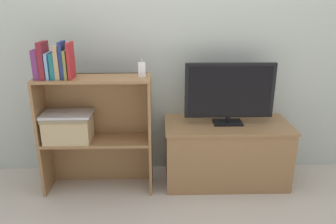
{
  "coord_description": "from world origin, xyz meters",
  "views": [
    {
      "loc": [
        -0.06,
        -2.14,
        1.41
      ],
      "look_at": [
        0.0,
        0.13,
        0.62
      ],
      "focal_mm": 35.0,
      "sensor_mm": 36.0,
      "label": 1
    }
  ],
  "objects_px": {
    "book_crimson": "(71,61)",
    "baby_monitor": "(142,70)",
    "tv_stand": "(226,152)",
    "laptop": "(67,114)",
    "tv": "(230,92)",
    "book_olive": "(67,64)",
    "book_maroon": "(44,60)",
    "book_tan": "(59,62)",
    "book_plum": "(38,64)",
    "book_navy": "(63,60)",
    "storage_basket_left": "(68,127)",
    "book_teal": "(54,66)",
    "book_skyblue": "(49,65)"
  },
  "relations": [
    {
      "from": "book_crimson",
      "to": "baby_monitor",
      "type": "height_order",
      "value": "book_crimson"
    },
    {
      "from": "tv_stand",
      "to": "laptop",
      "type": "bearing_deg",
      "value": -175.15
    },
    {
      "from": "tv",
      "to": "book_olive",
      "type": "relative_size",
      "value": 3.42
    },
    {
      "from": "book_maroon",
      "to": "book_tan",
      "type": "height_order",
      "value": "book_maroon"
    },
    {
      "from": "book_plum",
      "to": "book_olive",
      "type": "relative_size",
      "value": 1.02
    },
    {
      "from": "tv",
      "to": "baby_monitor",
      "type": "bearing_deg",
      "value": -172.52
    },
    {
      "from": "book_maroon",
      "to": "book_tan",
      "type": "bearing_deg",
      "value": 0.0
    },
    {
      "from": "laptop",
      "to": "tv",
      "type": "bearing_deg",
      "value": 4.77
    },
    {
      "from": "tv",
      "to": "book_crimson",
      "type": "xyz_separation_m",
      "value": [
        -1.13,
        -0.12,
        0.26
      ]
    },
    {
      "from": "book_maroon",
      "to": "book_crimson",
      "type": "relative_size",
      "value": 1.02
    },
    {
      "from": "tv_stand",
      "to": "book_navy",
      "type": "height_order",
      "value": "book_navy"
    },
    {
      "from": "tv",
      "to": "book_olive",
      "type": "bearing_deg",
      "value": -174.24
    },
    {
      "from": "book_olive",
      "to": "storage_basket_left",
      "type": "height_order",
      "value": "book_olive"
    },
    {
      "from": "tv_stand",
      "to": "book_plum",
      "type": "xyz_separation_m",
      "value": [
        -1.35,
        -0.12,
        0.74
      ]
    },
    {
      "from": "book_maroon",
      "to": "baby_monitor",
      "type": "xyz_separation_m",
      "value": [
        0.66,
        0.03,
        -0.07
      ]
    },
    {
      "from": "book_maroon",
      "to": "laptop",
      "type": "relative_size",
      "value": 0.7
    },
    {
      "from": "book_navy",
      "to": "book_crimson",
      "type": "height_order",
      "value": "book_navy"
    },
    {
      "from": "book_teal",
      "to": "book_olive",
      "type": "bearing_deg",
      "value": 0.0
    },
    {
      "from": "book_plum",
      "to": "storage_basket_left",
      "type": "xyz_separation_m",
      "value": [
        0.16,
        0.02,
        -0.47
      ]
    },
    {
      "from": "book_skyblue",
      "to": "laptop",
      "type": "distance_m",
      "value": 0.37
    },
    {
      "from": "book_plum",
      "to": "book_tan",
      "type": "relative_size",
      "value": 0.88
    },
    {
      "from": "book_tan",
      "to": "baby_monitor",
      "type": "bearing_deg",
      "value": 3.21
    },
    {
      "from": "book_navy",
      "to": "storage_basket_left",
      "type": "height_order",
      "value": "book_navy"
    },
    {
      "from": "tv",
      "to": "book_maroon",
      "type": "relative_size",
      "value": 2.68
    },
    {
      "from": "storage_basket_left",
      "to": "laptop",
      "type": "relative_size",
      "value": 0.95
    },
    {
      "from": "tv_stand",
      "to": "book_plum",
      "type": "bearing_deg",
      "value": -175.01
    },
    {
      "from": "book_maroon",
      "to": "book_navy",
      "type": "bearing_deg",
      "value": 0.0
    },
    {
      "from": "baby_monitor",
      "to": "laptop",
      "type": "xyz_separation_m",
      "value": [
        -0.55,
        -0.01,
        -0.32
      ]
    },
    {
      "from": "book_maroon",
      "to": "laptop",
      "type": "distance_m",
      "value": 0.41
    },
    {
      "from": "book_olive",
      "to": "baby_monitor",
      "type": "xyz_separation_m",
      "value": [
        0.51,
        0.03,
        -0.05
      ]
    },
    {
      "from": "storage_basket_left",
      "to": "book_skyblue",
      "type": "bearing_deg",
      "value": -168.1
    },
    {
      "from": "book_plum",
      "to": "baby_monitor",
      "type": "xyz_separation_m",
      "value": [
        0.71,
        0.03,
        -0.05
      ]
    },
    {
      "from": "book_tan",
      "to": "book_crimson",
      "type": "xyz_separation_m",
      "value": [
        0.08,
        0.0,
        0.01
      ]
    },
    {
      "from": "book_teal",
      "to": "storage_basket_left",
      "type": "height_order",
      "value": "book_teal"
    },
    {
      "from": "book_plum",
      "to": "baby_monitor",
      "type": "height_order",
      "value": "book_plum"
    },
    {
      "from": "tv",
      "to": "laptop",
      "type": "xyz_separation_m",
      "value": [
        -1.2,
        -0.1,
        -0.13
      ]
    },
    {
      "from": "book_teal",
      "to": "book_navy",
      "type": "xyz_separation_m",
      "value": [
        0.06,
        0.0,
        0.04
      ]
    },
    {
      "from": "tv_stand",
      "to": "book_plum",
      "type": "relative_size",
      "value": 4.84
    },
    {
      "from": "book_olive",
      "to": "book_crimson",
      "type": "bearing_deg",
      "value": 0.0
    },
    {
      "from": "tv_stand",
      "to": "book_crimson",
      "type": "distance_m",
      "value": 1.37
    },
    {
      "from": "baby_monitor",
      "to": "book_skyblue",
      "type": "bearing_deg",
      "value": -177.12
    },
    {
      "from": "book_plum",
      "to": "book_navy",
      "type": "xyz_separation_m",
      "value": [
        0.17,
        0.0,
        0.03
      ]
    },
    {
      "from": "book_olive",
      "to": "laptop",
      "type": "relative_size",
      "value": 0.55
    },
    {
      "from": "book_plum",
      "to": "baby_monitor",
      "type": "distance_m",
      "value": 0.71
    },
    {
      "from": "book_tan",
      "to": "tv_stand",
      "type": "bearing_deg",
      "value": 5.57
    },
    {
      "from": "book_navy",
      "to": "book_tan",
      "type": "bearing_deg",
      "value": 180.0
    },
    {
      "from": "book_plum",
      "to": "laptop",
      "type": "distance_m",
      "value": 0.4
    },
    {
      "from": "book_plum",
      "to": "baby_monitor",
      "type": "bearing_deg",
      "value": 2.56
    },
    {
      "from": "tv",
      "to": "storage_basket_left",
      "type": "distance_m",
      "value": 1.22
    },
    {
      "from": "tv",
      "to": "book_crimson",
      "type": "bearing_deg",
      "value": -174.1
    }
  ]
}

